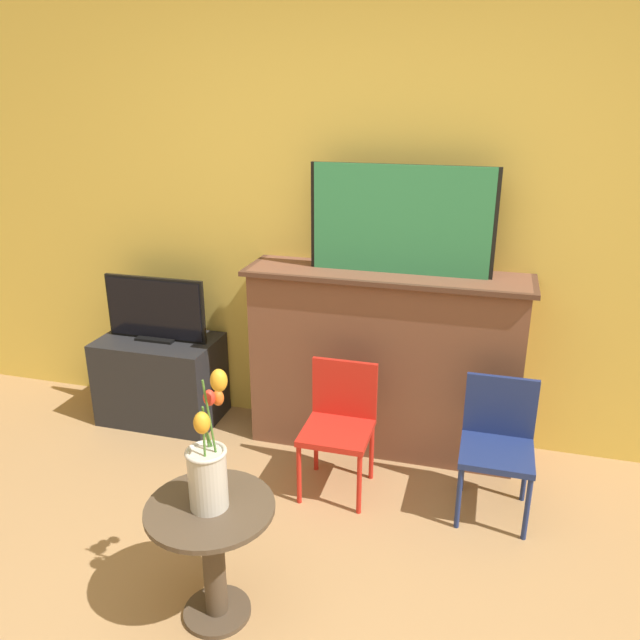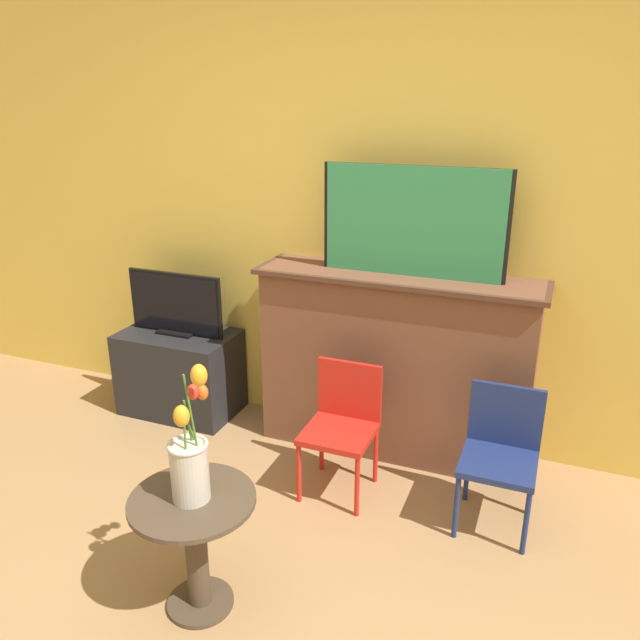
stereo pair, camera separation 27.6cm
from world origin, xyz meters
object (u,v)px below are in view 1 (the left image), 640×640
Objects in this scene: tv_monitor at (155,310)px; chair_blue at (498,438)px; chair_red at (340,419)px; vase_tulips at (208,467)px; painting at (401,220)px.

tv_monitor is 2.04m from chair_blue.
vase_tulips is (-0.24, -0.96, 0.29)m from chair_red.
chair_blue is at bearing 1.55° from chair_red.
tv_monitor is 1.67m from vase_tulips.
chair_red is (1.22, -0.40, -0.33)m from tv_monitor.
vase_tulips is at bearing -107.13° from painting.
painting is at bearing 72.87° from vase_tulips.
painting is 1.61m from vase_tulips.
painting is 1.75× the size of vase_tulips.
painting is 1.05m from chair_red.
painting is at bearing 2.54° from tv_monitor.
chair_red and chair_blue have the same top height.
chair_red is (-0.19, -0.46, -0.92)m from painting.
chair_blue is 1.43m from vase_tulips.
chair_red is at bearing 75.80° from vase_tulips.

